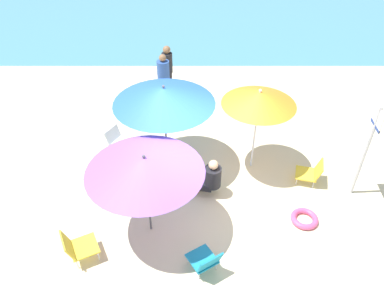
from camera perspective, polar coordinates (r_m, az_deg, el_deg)
The scene contains 14 objects.
ground_plane at distance 8.06m, azimuth 2.48°, elevation -8.47°, with size 40.00×40.00×0.00m, color beige.
umbrella_blue at distance 7.82m, azimuth -4.28°, elevation 7.32°, with size 2.15×2.15×2.10m.
umbrella_orange at distance 7.89m, azimuth 10.14°, elevation 6.83°, with size 1.56×1.56×2.04m.
umbrella_purple at distance 6.40m, azimuth -7.18°, elevation -3.11°, with size 2.07×2.07×1.87m.
beach_chair_a at distance 8.67m, azimuth 17.60°, elevation -4.07°, with size 0.63×0.58×0.56m.
beach_chair_b at distance 7.16m, azimuth -16.99°, elevation -14.58°, with size 0.72×0.68×0.64m.
beach_chair_c at distance 9.37m, azimuth -11.13°, elevation 0.64°, with size 0.72×0.69×0.52m.
beach_chair_d at distance 6.75m, azimuth 2.06°, elevation -17.19°, with size 0.66×0.70×0.60m.
person_a at distance 7.87m, azimuth 2.81°, elevation -5.08°, with size 0.57×0.42×0.93m.
person_b at distance 11.15m, azimuth -3.72°, elevation 10.96°, with size 0.30×0.30×1.55m.
person_c at distance 10.38m, azimuth -4.28°, elevation 9.13°, with size 0.33×0.33×1.68m.
person_d at distance 8.19m, azimuth -11.58°, elevation -4.24°, with size 0.39×0.53×0.89m.
warning_sign at distance 8.06m, azimuth 25.27°, elevation 0.43°, with size 0.06×0.45×2.17m.
swim_ring at distance 7.95m, azimuth 16.63°, elevation -10.77°, with size 0.55×0.55×0.12m, color #E54C7F.
Camera 1 is at (-0.35, -5.54, 5.84)m, focal length 35.27 mm.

